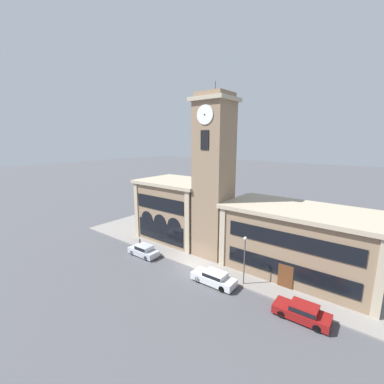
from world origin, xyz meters
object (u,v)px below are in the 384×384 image
at_px(parked_car_near, 144,250).
at_px(street_lamp, 245,253).
at_px(parked_car_far, 302,312).
at_px(parked_car_mid, 214,278).
at_px(bollard, 140,242).

bearing_deg(parked_car_near, street_lamp, -173.65).
distance_m(parked_car_near, street_lamp, 13.85).
bearing_deg(street_lamp, parked_car_far, -15.31).
xyz_separation_m(parked_car_far, street_lamp, (-6.30, 1.72, 2.87)).
xyz_separation_m(parked_car_mid, street_lamp, (2.54, 1.72, 2.87)).
distance_m(street_lamp, bollard, 16.26).
relative_size(parked_car_mid, street_lamp, 0.93).
height_order(parked_car_near, parked_car_mid, parked_car_near).
xyz_separation_m(parked_car_near, parked_car_mid, (10.90, -0.00, -0.02)).
bearing_deg(bollard, parked_car_mid, -6.54).
distance_m(parked_car_mid, parked_car_far, 8.83).
bearing_deg(parked_car_near, parked_car_mid, 179.04).
distance_m(parked_car_mid, street_lamp, 4.20).
bearing_deg(parked_car_mid, street_lamp, -146.76).
xyz_separation_m(parked_car_near, parked_car_far, (19.73, -0.00, -0.02)).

